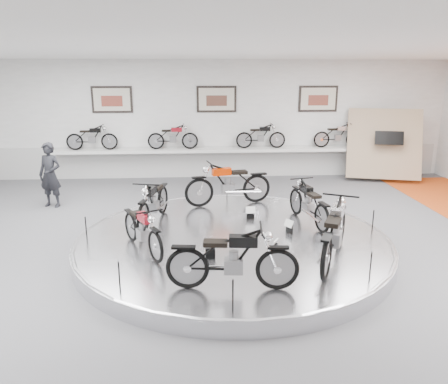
{
  "coord_description": "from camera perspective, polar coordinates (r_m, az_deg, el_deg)",
  "views": [
    {
      "loc": [
        -0.73,
        -8.11,
        3.56
      ],
      "look_at": [
        -0.16,
        0.6,
        1.17
      ],
      "focal_mm": 35.0,
      "sensor_mm": 36.0,
      "label": 1
    }
  ],
  "objects": [
    {
      "name": "floor",
      "position": [
        8.88,
        1.3,
        -8.33
      ],
      "size": [
        16.0,
        16.0,
        0.0
      ],
      "primitive_type": "plane",
      "color": "#525254",
      "rests_on": "ground"
    },
    {
      "name": "ceiling",
      "position": [
        8.15,
        1.48,
        18.4
      ],
      "size": [
        16.0,
        16.0,
        0.0
      ],
      "primitive_type": "plane",
      "rotation": [
        3.14,
        0.0,
        0.0
      ],
      "color": "white",
      "rests_on": "wall_back"
    },
    {
      "name": "wall_back",
      "position": [
        15.2,
        -0.97,
        9.41
      ],
      "size": [
        16.0,
        0.0,
        16.0
      ],
      "primitive_type": "plane",
      "rotation": [
        1.57,
        0.0,
        0.0
      ],
      "color": "white",
      "rests_on": "floor"
    },
    {
      "name": "dado_band",
      "position": [
        15.4,
        -0.94,
        4.02
      ],
      "size": [
        15.68,
        0.04,
        1.1
      ],
      "primitive_type": "cube",
      "color": "#BCBCBA",
      "rests_on": "floor"
    },
    {
      "name": "display_platform",
      "position": [
        9.1,
        1.14,
        -6.7
      ],
      "size": [
        6.4,
        6.4,
        0.3
      ],
      "primitive_type": "cylinder",
      "color": "silver",
      "rests_on": "floor"
    },
    {
      "name": "platform_rim",
      "position": [
        9.05,
        1.15,
        -6.0
      ],
      "size": [
        6.4,
        6.4,
        0.1
      ],
      "primitive_type": "torus",
      "color": "#B2B2BA",
      "rests_on": "display_platform"
    },
    {
      "name": "shelf",
      "position": [
        15.04,
        -0.9,
        5.5
      ],
      "size": [
        11.0,
        0.55,
        0.1
      ],
      "primitive_type": "cube",
      "color": "silver",
      "rests_on": "wall_back"
    },
    {
      "name": "poster_left",
      "position": [
        15.34,
        -14.43,
        11.62
      ],
      "size": [
        1.35,
        0.06,
        0.88
      ],
      "primitive_type": "cube",
      "color": "beige",
      "rests_on": "wall_back"
    },
    {
      "name": "poster_center",
      "position": [
        15.11,
        -0.98,
        12.03
      ],
      "size": [
        1.35,
        0.06,
        0.88
      ],
      "primitive_type": "cube",
      "color": "beige",
      "rests_on": "wall_back"
    },
    {
      "name": "poster_right",
      "position": [
        15.67,
        12.2,
        11.82
      ],
      "size": [
        1.35,
        0.06,
        0.88
      ],
      "primitive_type": "cube",
      "color": "beige",
      "rests_on": "wall_back"
    },
    {
      "name": "display_panel",
      "position": [
        15.72,
        20.17,
        5.91
      ],
      "size": [
        2.56,
        1.52,
        2.3
      ],
      "primitive_type": "cube",
      "rotation": [
        -0.35,
        0.0,
        -0.26
      ],
      "color": "#9F8169",
      "rests_on": "floor"
    },
    {
      "name": "shelf_bike_a",
      "position": [
        15.36,
        -16.87,
        6.62
      ],
      "size": [
        1.22,
        0.43,
        0.73
      ],
      "primitive_type": null,
      "color": "black",
      "rests_on": "shelf"
    },
    {
      "name": "shelf_bike_b",
      "position": [
        14.98,
        -6.69,
        6.96
      ],
      "size": [
        1.22,
        0.43,
        0.73
      ],
      "primitive_type": null,
      "color": "maroon",
      "rests_on": "shelf"
    },
    {
      "name": "shelf_bike_c",
      "position": [
        15.12,
        4.82,
        7.09
      ],
      "size": [
        1.22,
        0.43,
        0.73
      ],
      "primitive_type": null,
      "color": "black",
      "rests_on": "shelf"
    },
    {
      "name": "shelf_bike_d",
      "position": [
        15.75,
        14.66,
        6.98
      ],
      "size": [
        1.22,
        0.43,
        0.73
      ],
      "primitive_type": null,
      "color": "silver",
      "rests_on": "shelf"
    },
    {
      "name": "bike_a",
      "position": [
        9.87,
        10.99,
        -1.36
      ],
      "size": [
        0.89,
        1.71,
        0.96
      ],
      "primitive_type": null,
      "rotation": [
        0.0,
        0.0,
        1.78
      ],
      "color": "black",
      "rests_on": "display_platform"
    },
    {
      "name": "bike_b",
      "position": [
        11.03,
        0.57,
        1.15
      ],
      "size": [
        2.01,
        1.06,
        1.12
      ],
      "primitive_type": null,
      "rotation": [
        0.0,
        0.0,
        3.35
      ],
      "color": "#BF2900",
      "rests_on": "display_platform"
    },
    {
      "name": "bike_c",
      "position": [
        9.82,
        -9.21,
        -1.18
      ],
      "size": [
        0.98,
        1.82,
        1.02
      ],
      "primitive_type": null,
      "rotation": [
        0.0,
        0.0,
        4.49
      ],
      "color": "black",
      "rests_on": "display_platform"
    },
    {
      "name": "bike_d",
      "position": [
        8.32,
        -10.63,
        -4.7
      ],
      "size": [
        1.2,
        1.61,
        0.9
      ],
      "primitive_type": null,
      "rotation": [
        0.0,
        0.0,
        5.21
      ],
      "color": "maroon",
      "rests_on": "display_platform"
    },
    {
      "name": "bike_e",
      "position": [
        6.76,
        1.09,
        -8.66
      ],
      "size": [
        1.8,
        0.78,
        1.03
      ],
      "primitive_type": null,
      "rotation": [
        0.0,
        0.0,
        6.19
      ],
      "color": "black",
      "rests_on": "display_platform"
    },
    {
      "name": "bike_f",
      "position": [
        7.92,
        14.25,
        -5.08
      ],
      "size": [
        1.46,
        2.02,
        1.13
      ],
      "primitive_type": null,
      "rotation": [
        0.0,
        0.0,
        7.39
      ],
      "color": "silver",
      "rests_on": "display_platform"
    },
    {
      "name": "visitor",
      "position": [
        12.74,
        -21.76,
        2.08
      ],
      "size": [
        0.75,
        0.6,
        1.77
      ],
      "primitive_type": "imported",
      "rotation": [
        0.0,
        0.0,
        -0.31
      ],
      "color": "black",
      "rests_on": "floor"
    }
  ]
}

